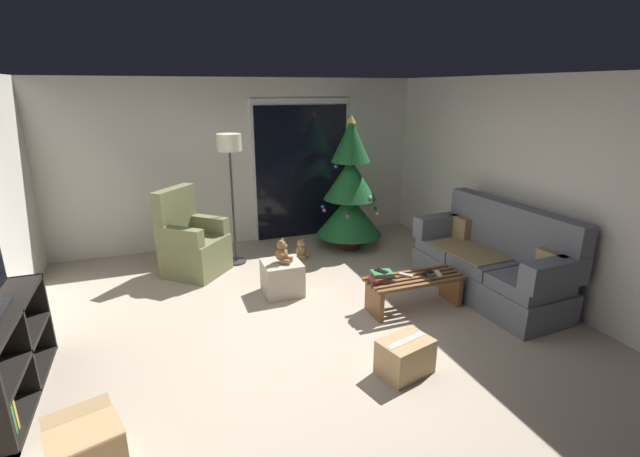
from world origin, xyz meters
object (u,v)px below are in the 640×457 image
at_px(remote_white, 438,274).
at_px(ottoman, 282,278).
at_px(couch, 492,263).
at_px(book_stack, 382,276).
at_px(teddy_bear_chestnut, 282,253).
at_px(remote_black, 427,273).
at_px(cardboard_box_open_near_shelf, 86,449).
at_px(cardboard_box_taped_mid_floor, 405,356).
at_px(coffee_table, 414,287).
at_px(christmas_tree, 350,191).
at_px(floor_lamp, 230,155).
at_px(remote_graphite, 431,277).
at_px(remote_silver, 406,275).
at_px(armchair, 192,244).
at_px(teddy_bear_honey_by_tree, 301,250).
at_px(cell_phone, 381,271).

xyz_separation_m(remote_white, ottoman, (-1.55, 0.90, -0.18)).
bearing_deg(couch, book_stack, 177.72).
bearing_deg(teddy_bear_chestnut, remote_black, -29.83).
height_order(couch, remote_black, couch).
bearing_deg(book_stack, cardboard_box_open_near_shelf, -156.18).
bearing_deg(remote_white, cardboard_box_taped_mid_floor, 61.94).
distance_m(coffee_table, teddy_bear_chestnut, 1.55).
bearing_deg(christmas_tree, remote_black, -88.48).
relative_size(remote_white, floor_lamp, 0.09).
xyz_separation_m(book_stack, teddy_bear_chestnut, (-0.87, 0.81, 0.10)).
bearing_deg(remote_graphite, christmas_tree, 98.94).
bearing_deg(remote_silver, teddy_bear_chestnut, 107.88).
xyz_separation_m(book_stack, armchair, (-1.82, 1.83, -0.02)).
xyz_separation_m(book_stack, cardboard_box_open_near_shelf, (-2.75, -1.22, -0.27)).
bearing_deg(cardboard_box_taped_mid_floor, book_stack, 73.22).
bearing_deg(book_stack, teddy_bear_honey_by_tree, 99.42).
bearing_deg(cell_phone, couch, -25.52).
bearing_deg(book_stack, remote_white, -6.74).
distance_m(couch, teddy_bear_chestnut, 2.45).
bearing_deg(christmas_tree, remote_silver, -95.81).
distance_m(book_stack, floor_lamp, 2.58).
xyz_separation_m(remote_black, ottoman, (-1.45, 0.83, -0.18)).
height_order(teddy_bear_chestnut, teddy_bear_honey_by_tree, teddy_bear_chestnut).
bearing_deg(cell_phone, floor_lamp, 98.92).
bearing_deg(book_stack, couch, -2.28).
relative_size(book_stack, teddy_bear_honey_by_tree, 0.98).
xyz_separation_m(christmas_tree, teddy_bear_chestnut, (-1.38, -1.20, -0.37)).
height_order(remote_white, teddy_bear_honey_by_tree, remote_white).
bearing_deg(coffee_table, ottoman, 145.70).
relative_size(remote_silver, cardboard_box_open_near_shelf, 0.27).
bearing_deg(ottoman, cardboard_box_taped_mid_floor, -73.20).
bearing_deg(teddy_bear_honey_by_tree, cardboard_box_open_near_shelf, -128.61).
bearing_deg(christmas_tree, teddy_bear_honey_by_tree, -168.80).
relative_size(coffee_table, book_stack, 3.94).
height_order(remote_silver, cardboard_box_taped_mid_floor, remote_silver).
relative_size(couch, coffee_table, 1.80).
distance_m(remote_silver, ottoman, 1.45).
relative_size(armchair, floor_lamp, 0.63).
bearing_deg(remote_silver, cell_phone, 142.77).
relative_size(coffee_table, remote_white, 7.05).
height_order(remote_silver, remote_graphite, same).
height_order(book_stack, christmas_tree, christmas_tree).
xyz_separation_m(couch, cardboard_box_open_near_shelf, (-4.17, -1.16, -0.25)).
height_order(remote_black, floor_lamp, floor_lamp).
relative_size(couch, floor_lamp, 1.11).
relative_size(armchair, teddy_bear_honey_by_tree, 3.96).
relative_size(christmas_tree, cardboard_box_taped_mid_floor, 3.91).
bearing_deg(remote_graphite, armchair, 148.55).
height_order(couch, teddy_bear_chestnut, couch).
height_order(remote_black, christmas_tree, christmas_tree).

